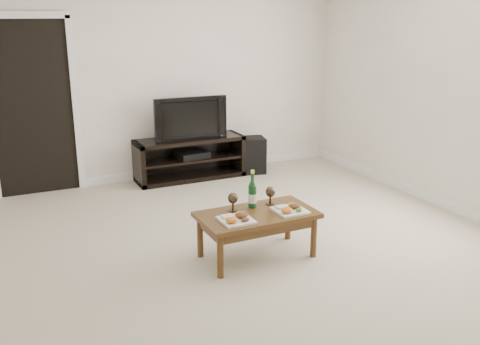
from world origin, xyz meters
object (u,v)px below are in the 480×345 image
object	(u,v)px
media_console	(190,158)
television	(189,117)
subwoofer	(252,155)
coffee_table	(257,235)

from	to	relation	value
media_console	television	xyz separation A→B (m)	(0.00, 0.00, 0.55)
television	subwoofer	size ratio (longest dim) A/B	1.96
subwoofer	media_console	bearing A→B (deg)	-172.55
media_console	coffee_table	size ratio (longest dim) A/B	1.38
coffee_table	television	bearing A→B (deg)	83.55
subwoofer	coffee_table	xyz separation A→B (m)	(-1.16, -2.41, -0.03)
coffee_table	media_console	bearing A→B (deg)	83.55
media_console	coffee_table	xyz separation A→B (m)	(-0.28, -2.50, -0.07)
media_console	television	world-z (taller)	television
media_console	subwoofer	world-z (taller)	media_console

